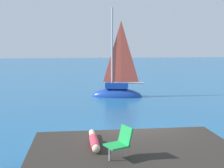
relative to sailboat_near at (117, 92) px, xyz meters
The scene contains 7 objects.
ground_plane 10.83m from the sailboat_near, 96.01° to the right, with size 160.00×160.00×0.00m, color #236093.
shore_ledge 13.78m from the sailboat_near, 97.33° to the right, with size 5.69×4.24×0.91m, color #2D2823.
boulder_seaward 11.54m from the sailboat_near, 97.05° to the right, with size 1.14×0.91×0.62m, color #272522.
boulder_inland 11.21m from the sailboat_near, 87.80° to the right, with size 1.51×1.21×0.83m, color #282423.
sailboat_near is the anchor object (origin of this frame).
person_sunbather 13.31m from the sailboat_near, 102.18° to the right, with size 0.25×1.76×0.25m.
beach_chair 14.28m from the sailboat_near, 99.03° to the right, with size 0.73×0.67×0.80m.
Camera 1 is at (-2.35, -10.29, 3.71)m, focal length 47.45 mm.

